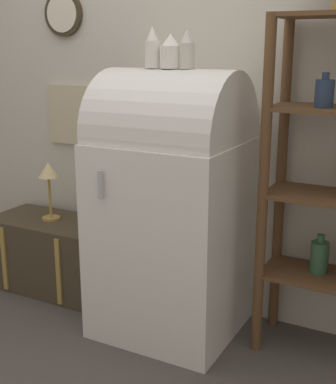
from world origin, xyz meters
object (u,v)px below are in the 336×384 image
Objects in this scene: refrigerator at (171,201)px; desk_lamp at (49,177)px; suitcase_trunk at (53,254)px; vase_left at (152,49)px; vase_center at (170,52)px; vase_right at (187,50)px.

desk_lamp is at bearing 174.17° from refrigerator.
suitcase_trunk is 0.49m from desk_lamp.
refrigerator reaches higher than desk_lamp.
vase_left is 1.22× the size of vase_center.
suitcase_trunk is 4.23× the size of vase_right.
vase_right is at bearing 6.69° from vase_center.
desk_lamp is (-0.88, 0.10, -0.73)m from vase_center.
refrigerator is 1.01m from suitcase_trunk.
vase_right is at bearing -5.32° from desk_lamp.
suitcase_trunk is at bearing -59.52° from desk_lamp.
refrigerator reaches higher than suitcase_trunk.
refrigerator is 3.83× the size of desk_lamp.
vase_center is 0.45× the size of desk_lamp.
vase_center is (-0.00, -0.01, 0.74)m from refrigerator.
suitcase_trunk is at bearing 172.61° from vase_left.
vase_right is at bearing 5.49° from vase_left.
refrigerator is at bearing 65.11° from vase_center.
vase_right reaches higher than refrigerator.
vase_left reaches higher than vase_right.
vase_center is at bearing -173.31° from vase_right.
desk_lamp is (-0.88, 0.09, 0.00)m from refrigerator.
suitcase_trunk is at bearing 174.47° from refrigerator.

